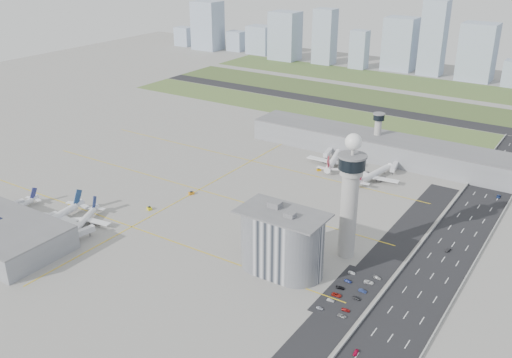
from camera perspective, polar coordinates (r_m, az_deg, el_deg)
The scene contains 60 objects.
ground at distance 320.62m, azimuth -3.44°, elevation -4.53°, with size 1000.00×1000.00×0.00m, color #9D9B93.
grass_strip_0 at distance 512.39m, azimuth 9.87°, elevation 5.97°, with size 480.00×50.00×0.08m, color #506831.
grass_strip_1 at distance 579.55m, azimuth 12.92°, elevation 7.74°, with size 480.00×60.00×0.08m, color #445A2A.
grass_strip_2 at distance 653.07m, azimuth 15.50°, elevation 9.20°, with size 480.00×70.00×0.08m, color #485D2C.
runway at distance 545.26m, azimuth 11.47°, elevation 6.90°, with size 480.00×22.00×0.10m, color black.
highway at distance 276.85m, azimuth 16.44°, elevation -10.44°, with size 28.00×500.00×0.10m, color black.
barrier_left at distance 279.73m, azimuth 13.70°, elevation -9.59°, with size 0.60×500.00×1.20m, color #9E9E99.
barrier_right at distance 274.05m, azimuth 19.27°, elevation -11.08°, with size 0.60×500.00×1.20m, color #9E9E99.
landside_road at distance 275.05m, azimuth 10.78°, elevation -10.06°, with size 18.00×260.00×0.08m, color black.
parking_lot at distance 266.32m, azimuth 9.34°, elevation -11.17°, with size 20.00×44.00×0.10m, color black.
taxiway_line_h_0 at distance 324.66m, azimuth -12.33°, elevation -4.70°, with size 260.00×0.60×0.01m, color yellow.
taxiway_line_h_1 at distance 364.10m, azimuth -5.71°, elevation -1.07°, with size 260.00×0.60×0.01m, color yellow.
taxiway_line_h_2 at distance 408.58m, azimuth -0.47°, elevation 1.83°, with size 260.00×0.60×0.01m, color yellow.
taxiway_line_v at distance 364.10m, azimuth -5.71°, elevation -1.07°, with size 0.60×260.00×0.01m, color yellow.
control_tower at distance 278.92m, azimuth 9.38°, elevation -1.24°, with size 14.00×14.00×64.50m.
secondary_tower at distance 422.61m, azimuth 12.07°, elevation 4.75°, with size 8.60×8.60×31.90m.
admin_building at distance 271.84m, azimuth 2.60°, elevation -6.29°, with size 42.00×24.00×33.50m.
terminal_pier at distance 421.11m, azimuth 13.11°, elevation 3.01°, with size 210.00×32.00×15.80m.
airplane_near_a at distance 359.07m, azimuth -23.13°, elevation -2.45°, with size 35.11×29.85×9.83m, color white, non-canonical shape.
airplane_near_b at distance 336.25m, azimuth -19.64°, elevation -3.34°, with size 45.97×39.08×12.87m, color white, non-canonical shape.
airplane_near_c at distance 330.14m, azimuth -16.95°, elevation -3.71°, with size 37.15×31.58×10.40m, color white, non-canonical shape.
airplane_far_a at distance 404.33m, azimuth 7.84°, elevation 2.34°, with size 45.83×38.95×12.83m, color white, non-canonical shape.
airplane_far_b at distance 384.00m, azimuth 11.78°, elevation 0.85°, with size 43.32×36.82×12.13m, color white, non-canonical shape.
jet_bridge_near_0 at distance 359.86m, azimuth -24.17°, elevation -2.94°, with size 14.00×3.00×5.70m, color silver, non-canonical shape.
jet_bridge_near_1 at distance 336.68m, azimuth -21.31°, elevation -4.24°, with size 14.00×3.00×5.70m, color silver, non-canonical shape.
jet_bridge_near_2 at distance 314.65m, azimuth -18.03°, elevation -5.73°, with size 14.00×3.00×5.70m, color silver, non-canonical shape.
jet_bridge_far_0 at distance 422.46m, azimuth 7.46°, elevation 2.77°, with size 14.00×3.00×5.70m, color silver, non-canonical shape.
jet_bridge_far_1 at distance 405.04m, azimuth 13.81°, elevation 1.36°, with size 14.00×3.00×5.70m, color silver, non-canonical shape.
tug_0 at distance 342.65m, azimuth -19.66°, elevation -3.85°, with size 2.30×3.34×1.94m, color #FAA01F, non-canonical shape.
tug_1 at distance 338.37m, azimuth -17.81°, elevation -3.94°, with size 2.34×3.41×1.98m, color yellow, non-canonical shape.
tug_2 at distance 341.85m, azimuth -10.61°, elevation -2.88°, with size 2.29×3.33×1.94m, color yellow, non-canonical shape.
tug_3 at distance 357.78m, azimuth -6.48°, elevation -1.39°, with size 2.32×3.37×1.96m, color orange, non-canonical shape.
tug_4 at distance 393.45m, azimuth 6.29°, elevation 0.94°, with size 1.95×2.84×1.65m, color #E19C05, non-canonical shape.
tug_5 at distance 396.83m, azimuth 10.54°, elevation 0.88°, with size 2.00×2.91×1.69m, color orange, non-canonical shape.
car_lot_0 at distance 254.18m, azimuth 6.40°, elevation -12.71°, with size 1.29×3.21×1.09m, color #AFB3C0.
car_lot_1 at distance 259.49m, azimuth 7.47°, elevation -11.93°, with size 1.15×3.31×1.09m, color #AEAEAF.
car_lot_2 at distance 263.13m, azimuth 8.07°, elevation -11.40°, with size 2.07×4.49×1.25m, color #A61B11.
car_lot_3 at distance 268.13m, azimuth 8.43°, elevation -10.70°, with size 1.59×3.92×1.14m, color black.
car_lot_4 at distance 273.30m, azimuth 9.20°, elevation -10.03°, with size 1.46×3.63×1.24m, color navy.
car_lot_5 at distance 279.60m, azimuth 9.55°, elevation -9.23°, with size 1.20×3.44×1.13m, color silver.
car_lot_6 at distance 250.93m, azimuth 8.61°, elevation -13.39°, with size 1.80×3.90×1.08m, color gray.
car_lot_7 at distance 254.56m, azimuth 8.98°, elevation -12.82°, with size 1.51×3.72×1.08m, color maroon.
car_lot_8 at distance 262.45m, azimuth 10.04°, elevation -11.64°, with size 1.47×3.66×1.25m, color #27282C.
car_lot_9 at distance 267.58m, azimuth 10.61°, elevation -10.93°, with size 1.34×3.86×1.27m, color navy.
car_lot_10 at distance 274.06m, azimuth 11.21°, elevation -10.08°, with size 2.11×4.58×1.27m, color white.
car_lot_11 at distance 278.19m, azimuth 12.05°, elevation -9.63°, with size 1.58×3.89×1.13m, color #B0B0B0.
car_hw_0 at distance 233.34m, azimuth 9.94°, elevation -16.72°, with size 1.50×3.73×1.27m, color #B30835.
car_hw_1 at distance 309.83m, azimuth 18.64°, elevation -6.75°, with size 1.38×3.95×1.30m, color black.
car_hw_2 at distance 382.15m, azimuth 23.09°, elevation -1.61°, with size 2.08×4.51×1.25m, color navy.
car_hw_4 at distance 438.06m, azimuth 23.01°, elevation 1.50°, with size 1.54×3.84×1.31m, color #9394A0.
skyline_bldg_0 at distance 860.12m, azimuth -7.17°, elevation 13.97°, with size 24.05×19.24×26.50m, color #9EADC1.
skyline_bldg_1 at distance 825.02m, azimuth -4.86°, elevation 15.05°, with size 37.63×30.10×65.60m, color #9EADC1.
skyline_bldg_2 at distance 814.44m, azimuth -1.97°, elevation 13.63°, with size 22.81×18.25×26.79m, color #9EADC1.
skyline_bldg_3 at distance 793.26m, azimuth 0.43°, elevation 13.75°, with size 32.30×25.84×36.93m, color #9EADC1.
skyline_bldg_4 at distance 752.92m, azimuth 2.92°, elevation 14.12°, with size 35.81×28.65×60.36m, color #9EADC1.
skyline_bldg_5 at distance 730.75m, azimuth 6.89°, elevation 13.97°, with size 25.49×20.39×66.89m, color #9EADC1.
skyline_bldg_6 at distance 711.43m, azimuth 10.27°, elevation 12.63°, with size 20.04×16.03×45.20m, color #9EADC1.
skyline_bldg_7 at distance 712.17m, azimuth 14.21°, elevation 12.97°, with size 35.76×28.61×61.22m, color #9EADC1.
skyline_bldg_8 at distance 693.39m, azimuth 17.33°, elevation 13.31°, with size 26.33×21.06×83.39m, color #9EADC1.
skyline_bldg_9 at distance 683.90m, azimuth 21.28°, elevation 11.76°, with size 36.96×29.57×62.11m, color #9EADC1.
Camera 1 is at (171.14, -226.41, 149.15)m, focal length 40.00 mm.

